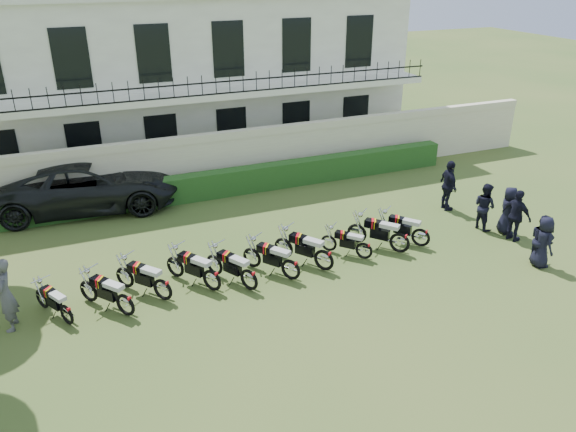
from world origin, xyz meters
The scene contains 22 objects.
ground centered at (0.00, 0.00, 0.00)m, with size 100.00×100.00×0.00m, color #365321.
perimeter_wall centered at (0.00, 8.00, 1.17)m, with size 30.00×0.35×2.30m.
hedge centered at (1.00, 7.20, 0.50)m, with size 18.00×0.60×1.00m, color #214518.
building centered at (0.00, 13.96, 3.71)m, with size 20.40×9.60×7.40m.
motorcycle_0 centered at (-5.84, 0.47, 0.43)m, with size 0.91×1.55×0.94m.
motorcycle_1 centered at (-4.41, 0.29, 0.49)m, with size 1.28×1.60×1.07m.
motorcycle_2 centered at (-3.38, 0.65, 0.50)m, with size 1.32×1.59×1.08m.
motorcycle_3 centered at (-2.03, 0.60, 0.50)m, with size 1.22×1.70×1.09m.
motorcycle_4 centered at (-1.07, 0.25, 0.50)m, with size 1.06×1.77×1.08m.
motorcycle_5 centered at (0.21, 0.32, 0.50)m, with size 1.24×1.66×1.08m.
motorcycle_6 centered at (1.32, 0.43, 0.52)m, with size 1.27×1.77×1.14m.
motorcycle_7 centered at (2.77, 0.60, 0.43)m, with size 1.20×1.33×0.93m.
motorcycle_8 centered at (3.99, 0.52, 0.53)m, with size 1.42×1.67×1.14m.
motorcycle_9 centered at (4.84, 0.62, 0.49)m, with size 1.27×1.58×1.06m.
suv centered at (-4.71, 7.92, 0.91)m, with size 3.03×6.56×1.82m, color black.
inspector centered at (-7.13, 0.86, 0.96)m, with size 0.70×0.46×1.93m, color #56565B.
officer_0 centered at (7.47, -1.75, 0.80)m, with size 0.78×0.51×1.60m, color black.
officer_1 centered at (7.54, -1.62, 0.79)m, with size 0.77×0.60×1.59m, color black.
officer_2 centered at (7.93, -0.14, 0.88)m, with size 1.03×0.43×1.75m, color black.
officer_3 centered at (8.11, 0.42, 0.82)m, with size 0.80×0.52×1.63m, color black.
officer_4 centered at (7.60, 0.98, 0.82)m, with size 0.79×0.62×1.63m, color black.
officer_5 centered at (7.44, 2.76, 0.94)m, with size 1.10×0.46×1.88m, color black.
Camera 1 is at (-5.16, -12.53, 8.47)m, focal length 35.00 mm.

